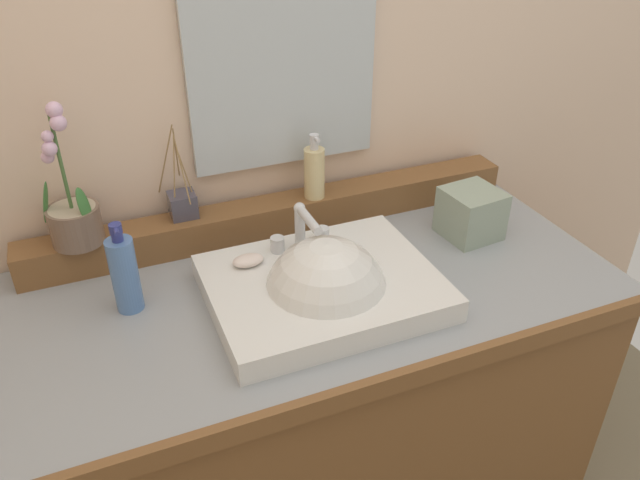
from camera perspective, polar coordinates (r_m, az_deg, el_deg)
name	(u,v)px	position (r m, az deg, el deg)	size (l,w,h in m)	color
wall_back	(250,1)	(1.57, -6.44, 20.91)	(2.86, 0.20, 2.72)	beige
vanity_cabinet	(320,413)	(1.68, -0.02, -15.60)	(1.34, 0.65, 0.84)	brown
back_ledge	(280,215)	(1.59, -3.66, 2.33)	(1.26, 0.09, 0.08)	brown
sink_basin	(325,293)	(1.34, 0.44, -4.92)	(0.48, 0.38, 0.29)	white
soap_bar	(248,260)	(1.37, -6.61, -1.87)	(0.07, 0.04, 0.02)	silver
potted_plant	(73,214)	(1.46, -21.73, 2.26)	(0.12, 0.11, 0.32)	#745C4C
soap_dispenser	(314,172)	(1.55, -0.52, 6.30)	(0.05, 0.05, 0.17)	#DAC489
reed_diffuser	(182,203)	(1.52, -12.50, 3.30)	(0.08, 0.11, 0.23)	#464350
lotion_bottle	(125,273)	(1.34, -17.49, -2.93)	(0.06, 0.06, 0.21)	#537BB9
tissue_box	(471,213)	(1.59, 13.67, 2.39)	(0.13, 0.13, 0.12)	#91A18D
mirror	(283,55)	(1.50, -3.42, 16.54)	(0.46, 0.02, 0.53)	silver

